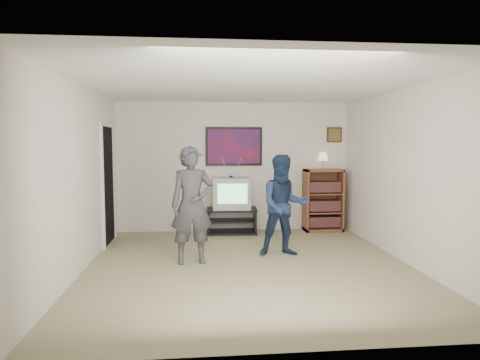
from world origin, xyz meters
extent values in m
cube|color=#867955|center=(0.00, 0.00, 0.00)|extent=(4.50, 5.00, 0.01)
cube|color=white|center=(0.00, 0.00, 2.50)|extent=(4.50, 5.00, 0.01)
cube|color=silver|center=(0.00, 2.50, 1.25)|extent=(4.50, 0.01, 2.50)
cube|color=silver|center=(-2.25, 0.00, 1.25)|extent=(0.01, 5.00, 2.50)
cube|color=silver|center=(2.25, 0.00, 1.25)|extent=(0.01, 5.00, 2.50)
cube|color=black|center=(-0.07, 2.23, 0.45)|extent=(0.98, 0.59, 0.04)
cube|color=black|center=(-0.07, 2.23, 0.02)|extent=(0.98, 0.59, 0.04)
cube|color=black|center=(-0.51, 2.23, 0.24)|extent=(0.07, 0.51, 0.47)
cube|color=black|center=(0.38, 2.23, 0.24)|extent=(0.07, 0.51, 0.47)
imported|color=#3A3A3D|center=(-0.79, 0.25, 0.84)|extent=(0.67, 0.49, 1.67)
imported|color=#192944|center=(0.59, 0.53, 0.77)|extent=(0.75, 0.58, 1.54)
cube|color=white|center=(-0.74, 0.41, 1.18)|extent=(0.07, 0.12, 0.03)
cube|color=white|center=(0.61, 0.80, 1.15)|extent=(0.04, 0.12, 0.03)
cube|color=black|center=(0.00, 2.48, 1.65)|extent=(1.10, 0.03, 0.75)
cube|color=white|center=(-0.55, 2.48, 1.95)|extent=(0.28, 0.02, 0.14)
cube|color=#3F2314|center=(2.00, 2.48, 1.88)|extent=(0.30, 0.03, 0.30)
cube|color=black|center=(-2.23, 1.60, 1.00)|extent=(0.03, 0.85, 2.00)
camera|label=1|loc=(-0.70, -5.81, 1.71)|focal=32.00mm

